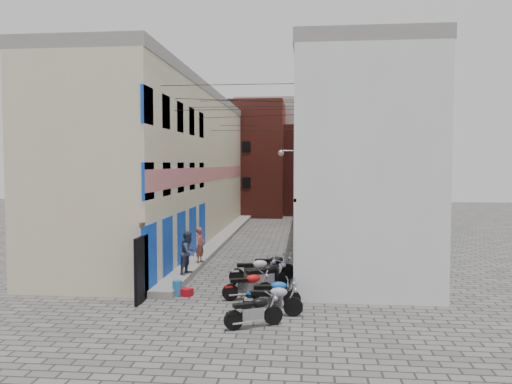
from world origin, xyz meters
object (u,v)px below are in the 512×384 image
(motorcycle_e, at_px, (265,276))
(person_b, at_px, (189,252))
(motorcycle_f, at_px, (254,269))
(motorcycle_g, at_px, (271,265))
(motorcycle_a, at_px, (254,310))
(motorcycle_b, at_px, (272,298))
(motorcycle_d, at_px, (248,284))
(person_a, at_px, (200,245))
(motorcycle_c, at_px, (273,292))
(water_jug_far, at_px, (177,288))
(red_crate, at_px, (186,292))
(water_jug_near, at_px, (177,288))

(motorcycle_e, height_order, person_b, person_b)
(motorcycle_f, bearing_deg, motorcycle_g, 137.40)
(motorcycle_a, relative_size, motorcycle_g, 0.91)
(motorcycle_b, height_order, motorcycle_d, motorcycle_b)
(motorcycle_d, distance_m, motorcycle_e, 1.08)
(motorcycle_a, height_order, person_b, person_b)
(motorcycle_g, height_order, person_a, person_a)
(motorcycle_d, distance_m, person_a, 5.53)
(motorcycle_c, height_order, motorcycle_f, motorcycle_f)
(person_b, relative_size, water_jug_far, 3.21)
(red_crate, bearing_deg, water_jug_near, 180.00)
(motorcycle_a, bearing_deg, person_a, 175.22)
(motorcycle_c, distance_m, motorcycle_f, 3.21)
(motorcycle_c, distance_m, motorcycle_d, 1.31)
(person_a, bearing_deg, motorcycle_g, -106.33)
(motorcycle_c, xyz_separation_m, red_crate, (-3.10, 1.17, -0.39))
(motorcycle_g, height_order, red_crate, motorcycle_g)
(motorcycle_b, bearing_deg, motorcycle_e, -173.30)
(motorcycle_f, bearing_deg, person_b, -110.53)
(motorcycle_c, distance_m, person_a, 6.80)
(motorcycle_a, height_order, person_a, person_a)
(motorcycle_b, relative_size, red_crate, 4.45)
(motorcycle_e, xyz_separation_m, motorcycle_f, (-0.50, 1.19, -0.04))
(motorcycle_c, relative_size, person_b, 1.06)
(motorcycle_c, relative_size, person_a, 1.16)
(motorcycle_a, xyz_separation_m, motorcycle_c, (0.41, 1.93, 0.01))
(person_b, distance_m, water_jug_near, 2.51)
(motorcycle_d, distance_m, red_crate, 2.24)
(motorcycle_f, height_order, red_crate, motorcycle_f)
(motorcycle_b, distance_m, water_jug_near, 3.99)
(motorcycle_g, distance_m, water_jug_far, 4.23)
(motorcycle_c, relative_size, motorcycle_e, 0.86)
(person_b, bearing_deg, motorcycle_f, -82.23)
(motorcycle_c, relative_size, red_crate, 4.32)
(motorcycle_b, xyz_separation_m, red_crate, (-3.13, 2.00, -0.41))
(person_b, xyz_separation_m, water_jug_near, (0.15, -2.36, -0.85))
(motorcycle_a, height_order, motorcycle_f, motorcycle_f)
(motorcycle_c, relative_size, water_jug_near, 3.58)
(motorcycle_f, height_order, water_jug_near, motorcycle_f)
(water_jug_near, bearing_deg, motorcycle_a, -45.91)
(motorcycle_d, xyz_separation_m, person_a, (-2.66, 4.83, 0.51))
(water_jug_near, bearing_deg, motorcycle_b, -30.07)
(person_a, bearing_deg, water_jug_near, -166.43)
(motorcycle_c, relative_size, motorcycle_d, 1.01)
(motorcycle_e, relative_size, water_jug_far, 3.96)
(motorcycle_c, height_order, water_jug_near, motorcycle_c)
(motorcycle_e, xyz_separation_m, person_b, (-3.16, 1.64, 0.49))
(person_b, relative_size, water_jug_near, 3.37)
(motorcycle_e, xyz_separation_m, water_jug_near, (-3.01, -0.72, -0.35))
(motorcycle_b, bearing_deg, motorcycle_d, -154.31)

